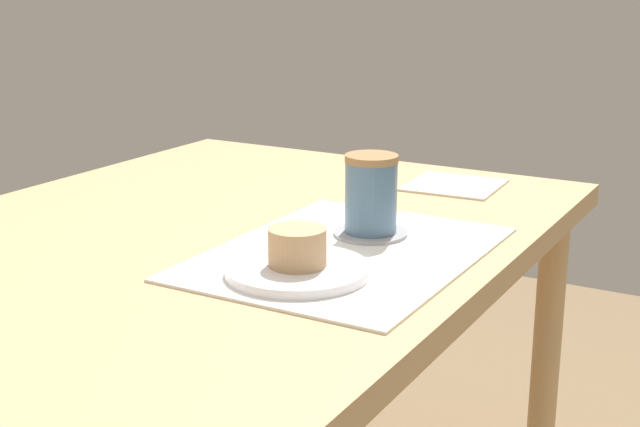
# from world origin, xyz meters

# --- Properties ---
(dining_table) EXTENTS (1.25, 0.84, 0.76)m
(dining_table) POSITION_xyz_m (0.00, 0.00, 0.68)
(dining_table) COLOR tan
(dining_table) RESTS_ON ground_plane
(placemat) EXTENTS (0.43, 0.32, 0.00)m
(placemat) POSITION_xyz_m (0.07, -0.22, 0.76)
(placemat) COLOR white
(placemat) RESTS_ON dining_table
(pastry_plate) EXTENTS (0.18, 0.18, 0.01)m
(pastry_plate) POSITION_xyz_m (-0.04, -0.21, 0.77)
(pastry_plate) COLOR white
(pastry_plate) RESTS_ON placemat
(pastry) EXTENTS (0.07, 0.07, 0.05)m
(pastry) POSITION_xyz_m (-0.04, -0.21, 0.80)
(pastry) COLOR tan
(pastry) RESTS_ON pastry_plate
(coffee_coaster) EXTENTS (0.10, 0.10, 0.00)m
(coffee_coaster) POSITION_xyz_m (0.15, -0.22, 0.77)
(coffee_coaster) COLOR #99999E
(coffee_coaster) RESTS_ON placemat
(coffee_mug) EXTENTS (0.11, 0.07, 0.11)m
(coffee_mug) POSITION_xyz_m (0.15, -0.22, 0.82)
(coffee_mug) COLOR slate
(coffee_mug) RESTS_ON coffee_coaster
(paper_napkin) EXTENTS (0.16, 0.16, 0.00)m
(paper_napkin) POSITION_xyz_m (0.49, -0.21, 0.76)
(paper_napkin) COLOR silver
(paper_napkin) RESTS_ON dining_table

